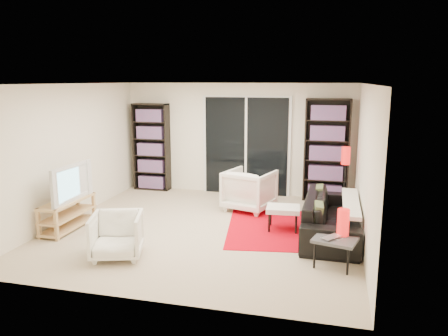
{
  "coord_description": "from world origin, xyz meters",
  "views": [
    {
      "loc": [
        2.01,
        -6.71,
        2.46
      ],
      "look_at": [
        0.25,
        0.3,
        1.0
      ],
      "focal_mm": 35.0,
      "sensor_mm": 36.0,
      "label": 1
    }
  ],
  "objects_px": {
    "armchair_front": "(117,235)",
    "side_table": "(336,240)",
    "tv_stand": "(68,214)",
    "ottoman": "(283,210)",
    "armchair_back": "(249,190)",
    "bookshelf_left": "(151,147)",
    "bookshelf_right": "(327,150)",
    "sofa": "(333,216)",
    "floor_lamp": "(345,163)"
  },
  "relations": [
    {
      "from": "bookshelf_right",
      "to": "side_table",
      "type": "xyz_separation_m",
      "value": [
        0.22,
        -3.32,
        -0.69
      ]
    },
    {
      "from": "bookshelf_left",
      "to": "sofa",
      "type": "relative_size",
      "value": 0.88
    },
    {
      "from": "sofa",
      "to": "floor_lamp",
      "type": "relative_size",
      "value": 1.79
    },
    {
      "from": "bookshelf_right",
      "to": "ottoman",
      "type": "bearing_deg",
      "value": -107.07
    },
    {
      "from": "side_table",
      "to": "floor_lamp",
      "type": "bearing_deg",
      "value": 86.92
    },
    {
      "from": "tv_stand",
      "to": "ottoman",
      "type": "distance_m",
      "value": 3.6
    },
    {
      "from": "bookshelf_right",
      "to": "sofa",
      "type": "height_order",
      "value": "bookshelf_right"
    },
    {
      "from": "bookshelf_left",
      "to": "armchair_back",
      "type": "relative_size",
      "value": 2.26
    },
    {
      "from": "armchair_back",
      "to": "floor_lamp",
      "type": "height_order",
      "value": "floor_lamp"
    },
    {
      "from": "bookshelf_left",
      "to": "sofa",
      "type": "xyz_separation_m",
      "value": [
        4.02,
        -2.11,
        -0.65
      ]
    },
    {
      "from": "armchair_back",
      "to": "ottoman",
      "type": "xyz_separation_m",
      "value": [
        0.76,
        -1.0,
        -0.05
      ]
    },
    {
      "from": "ottoman",
      "to": "side_table",
      "type": "height_order",
      "value": "same"
    },
    {
      "from": "sofa",
      "to": "bookshelf_left",
      "type": "bearing_deg",
      "value": 63.38
    },
    {
      "from": "sofa",
      "to": "tv_stand",
      "type": "bearing_deg",
      "value": 101.29
    },
    {
      "from": "bookshelf_left",
      "to": "side_table",
      "type": "bearing_deg",
      "value": -39.17
    },
    {
      "from": "armchair_back",
      "to": "floor_lamp",
      "type": "relative_size",
      "value": 0.7
    },
    {
      "from": "armchair_front",
      "to": "side_table",
      "type": "height_order",
      "value": "armchair_front"
    },
    {
      "from": "sofa",
      "to": "floor_lamp",
      "type": "distance_m",
      "value": 1.61
    },
    {
      "from": "sofa",
      "to": "ottoman",
      "type": "relative_size",
      "value": 3.82
    },
    {
      "from": "tv_stand",
      "to": "armchair_front",
      "type": "xyz_separation_m",
      "value": [
        1.37,
        -0.89,
        0.05
      ]
    },
    {
      "from": "floor_lamp",
      "to": "bookshelf_left",
      "type": "bearing_deg",
      "value": 171.47
    },
    {
      "from": "bookshelf_right",
      "to": "side_table",
      "type": "distance_m",
      "value": 3.39
    },
    {
      "from": "bookshelf_left",
      "to": "floor_lamp",
      "type": "relative_size",
      "value": 1.59
    },
    {
      "from": "ottoman",
      "to": "floor_lamp",
      "type": "height_order",
      "value": "floor_lamp"
    },
    {
      "from": "sofa",
      "to": "floor_lamp",
      "type": "bearing_deg",
      "value": -6.42
    },
    {
      "from": "ottoman",
      "to": "armchair_back",
      "type": "bearing_deg",
      "value": 127.28
    },
    {
      "from": "side_table",
      "to": "tv_stand",
      "type": "bearing_deg",
      "value": 174.35
    },
    {
      "from": "armchair_back",
      "to": "armchair_front",
      "type": "bearing_deg",
      "value": 79.38
    },
    {
      "from": "armchair_back",
      "to": "side_table",
      "type": "xyz_separation_m",
      "value": [
        1.61,
        -2.26,
        -0.03
      ]
    },
    {
      "from": "bookshelf_left",
      "to": "ottoman",
      "type": "distance_m",
      "value": 3.87
    },
    {
      "from": "bookshelf_left",
      "to": "floor_lamp",
      "type": "height_order",
      "value": "bookshelf_left"
    },
    {
      "from": "armchair_back",
      "to": "armchair_front",
      "type": "relative_size",
      "value": 1.23
    },
    {
      "from": "bookshelf_left",
      "to": "bookshelf_right",
      "type": "bearing_deg",
      "value": -0.0
    },
    {
      "from": "tv_stand",
      "to": "armchair_back",
      "type": "xyz_separation_m",
      "value": [
        2.74,
        1.83,
        0.13
      ]
    },
    {
      "from": "sofa",
      "to": "armchair_front",
      "type": "bearing_deg",
      "value": 120.57
    },
    {
      "from": "armchair_front",
      "to": "tv_stand",
      "type": "bearing_deg",
      "value": 129.03
    },
    {
      "from": "bookshelf_right",
      "to": "armchair_back",
      "type": "xyz_separation_m",
      "value": [
        -1.39,
        -1.05,
        -0.66
      ]
    },
    {
      "from": "bookshelf_right",
      "to": "tv_stand",
      "type": "distance_m",
      "value": 5.1
    },
    {
      "from": "bookshelf_left",
      "to": "bookshelf_right",
      "type": "distance_m",
      "value": 3.85
    },
    {
      "from": "tv_stand",
      "to": "side_table",
      "type": "distance_m",
      "value": 4.38
    },
    {
      "from": "sofa",
      "to": "side_table",
      "type": "distance_m",
      "value": 1.2
    },
    {
      "from": "floor_lamp",
      "to": "tv_stand",
      "type": "bearing_deg",
      "value": -153.4
    },
    {
      "from": "side_table",
      "to": "bookshelf_left",
      "type": "bearing_deg",
      "value": 140.83
    },
    {
      "from": "bookshelf_left",
      "to": "tv_stand",
      "type": "height_order",
      "value": "bookshelf_left"
    },
    {
      "from": "armchair_front",
      "to": "ottoman",
      "type": "relative_size",
      "value": 1.21
    },
    {
      "from": "sofa",
      "to": "floor_lamp",
      "type": "xyz_separation_m",
      "value": [
        0.2,
        1.48,
        0.6
      ]
    },
    {
      "from": "tv_stand",
      "to": "armchair_back",
      "type": "bearing_deg",
      "value": 33.75
    },
    {
      "from": "bookshelf_left",
      "to": "sofa",
      "type": "height_order",
      "value": "bookshelf_left"
    },
    {
      "from": "armchair_front",
      "to": "side_table",
      "type": "relative_size",
      "value": 1.04
    },
    {
      "from": "armchair_back",
      "to": "floor_lamp",
      "type": "xyz_separation_m",
      "value": [
        1.76,
        0.42,
        0.53
      ]
    }
  ]
}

